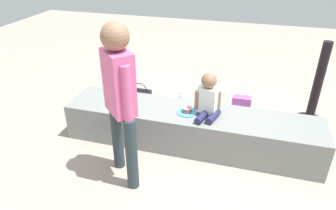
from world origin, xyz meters
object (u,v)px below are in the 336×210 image
at_px(cake_plate, 187,111).
at_px(adult_standing, 120,93).
at_px(handbag_black_leather, 140,97).
at_px(child_seated, 208,98).
at_px(water_bottle_near_gift, 182,100).
at_px(party_cup_red, 219,113).
at_px(gift_bag, 241,106).
at_px(cake_box_white, 174,113).

bearing_deg(cake_plate, adult_standing, -124.36).
bearing_deg(handbag_black_leather, child_seated, -35.37).
bearing_deg(water_bottle_near_gift, cake_plate, -72.80).
xyz_separation_m(adult_standing, handbag_black_leather, (-0.39, 1.45, -0.82)).
relative_size(water_bottle_near_gift, party_cup_red, 2.05).
distance_m(gift_bag, handbag_black_leather, 1.41).
distance_m(adult_standing, water_bottle_near_gift, 1.76).
xyz_separation_m(child_seated, water_bottle_near_gift, (-0.49, 0.85, -0.53)).
bearing_deg(cake_plate, child_seated, 2.44).
height_order(cake_plate, gift_bag, cake_plate).
distance_m(cake_plate, handbag_black_leather, 1.20).
height_order(cake_box_white, handbag_black_leather, handbag_black_leather).
xyz_separation_m(cake_plate, gift_bag, (0.55, 0.85, -0.31)).
relative_size(water_bottle_near_gift, handbag_black_leather, 0.70).
distance_m(party_cup_red, cake_box_white, 0.61).
xyz_separation_m(child_seated, cake_plate, (-0.22, -0.01, -0.19)).
xyz_separation_m(adult_standing, party_cup_red, (0.75, 1.41, -0.88)).
bearing_deg(adult_standing, party_cup_red, 62.14).
bearing_deg(handbag_black_leather, gift_bag, 3.03).
xyz_separation_m(child_seated, adult_standing, (-0.68, -0.69, 0.30)).
bearing_deg(party_cup_red, child_seated, -95.14).
relative_size(cake_plate, cake_box_white, 0.73).
relative_size(cake_plate, party_cup_red, 1.96).
bearing_deg(water_bottle_near_gift, adult_standing, -97.25).
relative_size(child_seated, adult_standing, 0.31).
relative_size(party_cup_red, handbag_black_leather, 0.34).
distance_m(cake_box_white, handbag_black_leather, 0.59).
bearing_deg(cake_plate, water_bottle_near_gift, 107.20).
bearing_deg(water_bottle_near_gift, child_seated, -60.36).
height_order(child_seated, handbag_black_leather, child_seated).
xyz_separation_m(adult_standing, cake_plate, (0.46, 0.68, -0.49)).
bearing_deg(gift_bag, cake_box_white, -162.15).
height_order(gift_bag, water_bottle_near_gift, gift_bag).
xyz_separation_m(cake_plate, cake_box_white, (-0.30, 0.57, -0.40)).
xyz_separation_m(gift_bag, cake_box_white, (-0.85, -0.28, -0.09)).
relative_size(cake_plate, handbag_black_leather, 0.67).
distance_m(child_seated, cake_plate, 0.29).
relative_size(gift_bag, handbag_black_leather, 0.99).
relative_size(child_seated, party_cup_red, 4.22).
height_order(child_seated, gift_bag, child_seated).
bearing_deg(water_bottle_near_gift, cake_box_white, -96.91).
bearing_deg(cake_box_white, adult_standing, -97.33).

